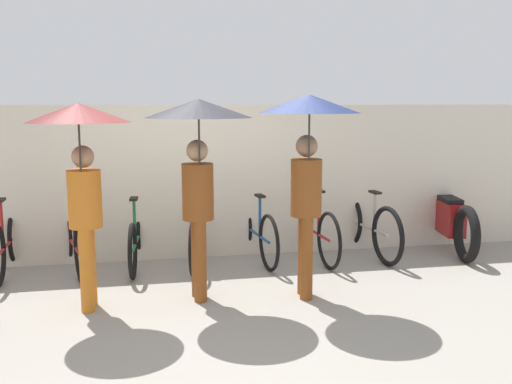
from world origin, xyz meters
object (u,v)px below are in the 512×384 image
at_px(pedestrian_leading, 81,151).
at_px(motorcycle, 448,220).
at_px(parked_bicycle_6, 367,226).
at_px(pedestrian_center, 198,142).
at_px(pedestrian_trailing, 308,141).
at_px(parked_bicycle_4, 255,231).
at_px(parked_bicycle_5, 313,230).
at_px(parked_bicycle_3, 198,235).
at_px(parked_bicycle_2, 137,238).
at_px(parked_bicycle_1, 73,242).
at_px(parked_bicycle_0, 7,244).

distance_m(pedestrian_leading, motorcycle, 5.09).
height_order(parked_bicycle_6, pedestrian_center, pedestrian_center).
bearing_deg(pedestrian_trailing, pedestrian_center, 0.00).
bearing_deg(parked_bicycle_4, pedestrian_center, 143.56).
xyz_separation_m(parked_bicycle_5, pedestrian_trailing, (-0.54, -1.53, 1.26)).
height_order(parked_bicycle_3, motorcycle, parked_bicycle_3).
xyz_separation_m(parked_bicycle_3, pedestrian_center, (-0.11, -1.39, 1.26)).
bearing_deg(parked_bicycle_2, parked_bicycle_1, 96.74).
relative_size(parked_bicycle_0, pedestrian_trailing, 0.81).
relative_size(parked_bicycle_2, parked_bicycle_3, 1.01).
xyz_separation_m(parked_bicycle_0, parked_bicycle_4, (3.01, 0.05, 0.00)).
height_order(parked_bicycle_0, pedestrian_trailing, pedestrian_trailing).
height_order(pedestrian_center, pedestrian_trailing, pedestrian_trailing).
bearing_deg(pedestrian_center, parked_bicycle_5, -142.37).
bearing_deg(parked_bicycle_2, pedestrian_trailing, -128.09).
distance_m(parked_bicycle_3, pedestrian_trailing, 2.21).
height_order(parked_bicycle_3, pedestrian_center, pedestrian_center).
height_order(parked_bicycle_4, parked_bicycle_6, parked_bicycle_4).
distance_m(parked_bicycle_4, pedestrian_leading, 2.77).
xyz_separation_m(parked_bicycle_1, parked_bicycle_4, (2.26, 0.05, 0.02)).
relative_size(parked_bicycle_0, motorcycle, 0.79).
height_order(parked_bicycle_5, pedestrian_trailing, pedestrian_trailing).
bearing_deg(motorcycle, parked_bicycle_4, 101.87).
xyz_separation_m(parked_bicycle_5, pedestrian_center, (-1.61, -1.39, 1.25)).
height_order(parked_bicycle_2, parked_bicycle_4, parked_bicycle_4).
distance_m(parked_bicycle_1, parked_bicycle_5, 3.01).
distance_m(parked_bicycle_3, pedestrian_center, 1.88).
bearing_deg(parked_bicycle_2, parked_bicycle_4, -84.50).
height_order(parked_bicycle_4, parked_bicycle_5, parked_bicycle_4).
height_order(parked_bicycle_5, pedestrian_leading, pedestrian_leading).
xyz_separation_m(parked_bicycle_6, pedestrian_trailing, (-1.29, -1.54, 1.25)).
bearing_deg(motorcycle, parked_bicycle_0, 102.17).
distance_m(parked_bicycle_0, pedestrian_leading, 2.18).
bearing_deg(pedestrian_trailing, parked_bicycle_1, -24.92).
xyz_separation_m(parked_bicycle_5, pedestrian_leading, (-2.72, -1.46, 1.19)).
relative_size(parked_bicycle_5, parked_bicycle_6, 0.97).
height_order(parked_bicycle_2, parked_bicycle_3, parked_bicycle_2).
height_order(parked_bicycle_3, pedestrian_trailing, pedestrian_trailing).
height_order(parked_bicycle_0, motorcycle, parked_bicycle_0).
bearing_deg(parked_bicycle_3, pedestrian_center, -173.08).
distance_m(parked_bicycle_0, parked_bicycle_5, 3.76).
bearing_deg(pedestrian_trailing, parked_bicycle_0, -18.45).
relative_size(parked_bicycle_0, pedestrian_leading, 0.84).
relative_size(parked_bicycle_6, pedestrian_trailing, 0.88).
relative_size(parked_bicycle_2, parked_bicycle_4, 0.96).
bearing_deg(pedestrian_center, parked_bicycle_6, -152.48).
bearing_deg(parked_bicycle_2, parked_bicycle_0, 95.86).
distance_m(parked_bicycle_3, parked_bicycle_5, 1.50).
xyz_separation_m(parked_bicycle_3, pedestrian_trailing, (0.97, -1.53, 1.27)).
height_order(parked_bicycle_2, parked_bicycle_5, parked_bicycle_2).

